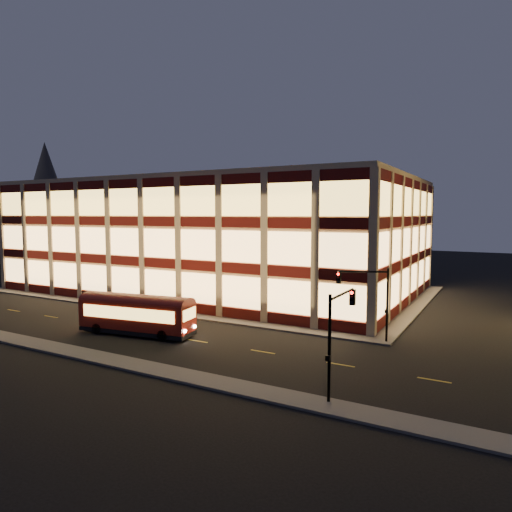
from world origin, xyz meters
The scene contains 10 objects.
ground centered at (0.00, 0.00, 0.00)m, with size 200.00×200.00×0.00m, color black.
sidewalk_office_south centered at (-3.00, 1.00, 0.07)m, with size 54.00×2.00×0.15m, color #514F4C.
sidewalk_office_east centered at (23.00, 17.00, 0.07)m, with size 2.00×30.00×0.15m, color #514F4C.
sidewalk_near centered at (0.00, -13.00, 0.07)m, with size 100.00×2.00×0.15m, color #514F4C.
office_building centered at (-2.91, 16.91, 7.25)m, with size 50.45×30.45×14.50m.
church_tower centered at (-70.00, 40.00, 9.00)m, with size 5.00×5.00×18.00m, color #2D2621.
church_spire centered at (-70.00, 40.00, 23.00)m, with size 6.00×6.00×10.00m, color #4C473F.
traffic_signal_far centered at (22.21, 0.24, 4.11)m, with size 3.79×1.87×6.00m.
traffic_signal_near centered at (23.50, -11.03, 4.13)m, with size 0.32×4.45×6.00m.
trolley_bus centered at (4.18, -6.72, 1.90)m, with size 10.39×3.99×3.43m.
Camera 1 is at (31.58, -35.22, 10.25)m, focal length 32.00 mm.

